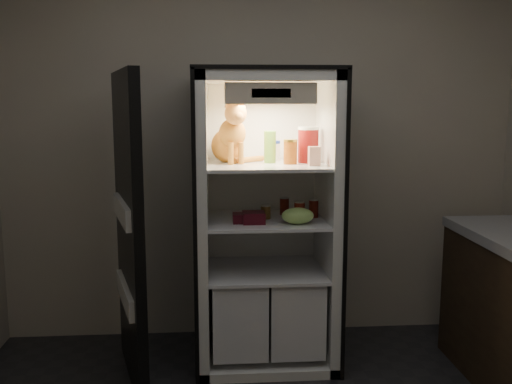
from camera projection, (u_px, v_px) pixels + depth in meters
room_shell at (299, 116)px, 2.19m from camera, size 3.60×3.60×3.60m
refrigerator at (265, 239)px, 3.69m from camera, size 0.90×0.72×1.88m
fridge_door at (129, 232)px, 3.36m from camera, size 0.28×0.86×1.85m
tabby_cat at (230, 138)px, 3.60m from camera, size 0.38×0.41×0.41m
parmesan_shaker at (270, 147)px, 3.59m from camera, size 0.08×0.08×0.20m
mayo_tub at (273, 151)px, 3.73m from camera, size 0.09×0.09×0.13m
salsa_jar at (290, 152)px, 3.53m from camera, size 0.09×0.09×0.15m
pepper_jar at (308, 145)px, 3.60m from camera, size 0.13×0.13×0.23m
cream_carton at (314, 156)px, 3.44m from camera, size 0.07×0.07×0.11m
soda_can_a at (284, 206)px, 3.73m from camera, size 0.06×0.06×0.11m
soda_can_b at (314, 209)px, 3.64m from camera, size 0.06×0.06×0.11m
soda_can_c at (300, 212)px, 3.51m from camera, size 0.07×0.07×0.12m
condiment_jar at (266, 212)px, 3.61m from camera, size 0.06×0.06×0.09m
grape_bag at (298, 216)px, 3.45m from camera, size 0.20×0.14×0.10m
berry_box_left at (242, 218)px, 3.49m from camera, size 0.11×0.11×0.06m
berry_box_right at (254, 218)px, 3.48m from camera, size 0.13×0.13×0.07m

